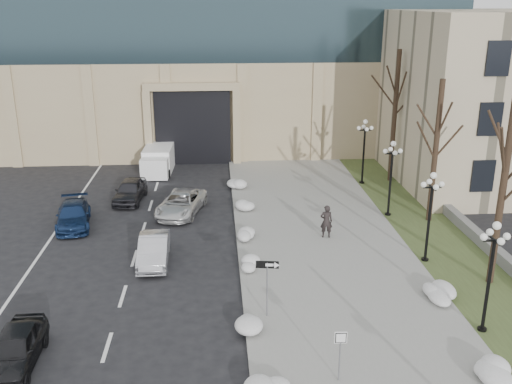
% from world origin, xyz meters
% --- Properties ---
extents(sidewalk, '(9.00, 40.00, 0.12)m').
position_xyz_m(sidewalk, '(3.50, 14.00, 0.06)').
color(sidewalk, gray).
rests_on(sidewalk, ground).
extents(curb, '(0.30, 40.00, 0.14)m').
position_xyz_m(curb, '(-1.00, 14.00, 0.07)').
color(curb, gray).
rests_on(curb, ground).
extents(grass_strip, '(4.00, 40.00, 0.10)m').
position_xyz_m(grass_strip, '(10.00, 14.00, 0.05)').
color(grass_strip, '#3B4824').
rests_on(grass_strip, ground).
extents(stone_wall, '(0.50, 30.00, 0.70)m').
position_xyz_m(stone_wall, '(12.00, 16.00, 0.35)').
color(stone_wall, slate).
rests_on(stone_wall, ground).
extents(car_a, '(1.71, 4.12, 1.39)m').
position_xyz_m(car_a, '(-9.57, 5.07, 0.70)').
color(car_a, black).
rests_on(car_a, ground).
extents(car_b, '(1.55, 4.18, 1.37)m').
position_xyz_m(car_b, '(-5.42, 13.47, 0.68)').
color(car_b, '#B5B7BE').
rests_on(car_b, ground).
extents(car_c, '(2.60, 4.81, 1.32)m').
position_xyz_m(car_c, '(-10.62, 18.79, 0.66)').
color(car_c, navy).
rests_on(car_c, ground).
extents(car_d, '(3.41, 5.31, 1.36)m').
position_xyz_m(car_d, '(-4.42, 20.40, 0.68)').
color(car_d, silver).
rests_on(car_d, ground).
extents(car_e, '(2.10, 4.37, 1.44)m').
position_xyz_m(car_e, '(-7.90, 23.03, 0.72)').
color(car_e, '#2B2B30').
rests_on(car_e, ground).
extents(pedestrian, '(0.72, 0.50, 1.87)m').
position_xyz_m(pedestrian, '(3.82, 15.78, 1.06)').
color(pedestrian, black).
rests_on(pedestrian, sidewalk).
extents(box_truck, '(2.33, 6.06, 1.90)m').
position_xyz_m(box_truck, '(-6.65, 30.16, 0.92)').
color(box_truck, white).
rests_on(box_truck, ground).
extents(one_way_sign, '(0.98, 0.31, 2.63)m').
position_xyz_m(one_way_sign, '(-0.04, 7.64, 2.17)').
color(one_way_sign, slate).
rests_on(one_way_sign, ground).
extents(keep_sign, '(0.44, 0.06, 2.04)m').
position_xyz_m(keep_sign, '(1.90, 3.25, 1.50)').
color(keep_sign, slate).
rests_on(keep_sign, ground).
extents(snow_clump_b, '(1.10, 1.60, 0.36)m').
position_xyz_m(snow_clump_b, '(-0.63, 3.00, 0.30)').
color(snow_clump_b, silver).
rests_on(snow_clump_b, sidewalk).
extents(snow_clump_c, '(1.10, 1.60, 0.36)m').
position_xyz_m(snow_clump_c, '(-0.82, 6.62, 0.30)').
color(snow_clump_c, silver).
rests_on(snow_clump_c, sidewalk).
extents(snow_clump_d, '(1.10, 1.60, 0.36)m').
position_xyz_m(snow_clump_d, '(-0.85, 12.07, 0.30)').
color(snow_clump_d, silver).
rests_on(snow_clump_d, sidewalk).
extents(snow_clump_e, '(1.10, 1.60, 0.36)m').
position_xyz_m(snow_clump_e, '(-0.35, 16.16, 0.30)').
color(snow_clump_e, silver).
rests_on(snow_clump_e, sidewalk).
extents(snow_clump_f, '(1.10, 1.60, 0.36)m').
position_xyz_m(snow_clump_f, '(-0.47, 20.18, 0.30)').
color(snow_clump_f, silver).
rests_on(snow_clump_f, sidewalk).
extents(snow_clump_g, '(1.10, 1.60, 0.36)m').
position_xyz_m(snow_clump_g, '(-0.58, 24.79, 0.30)').
color(snow_clump_g, silver).
rests_on(snow_clump_g, sidewalk).
extents(snow_clump_h, '(1.10, 1.60, 0.36)m').
position_xyz_m(snow_clump_h, '(7.47, 2.84, 0.30)').
color(snow_clump_h, silver).
rests_on(snow_clump_h, sidewalk).
extents(snow_clump_i, '(1.10, 1.60, 0.36)m').
position_xyz_m(snow_clump_i, '(7.49, 8.41, 0.30)').
color(snow_clump_i, silver).
rests_on(snow_clump_i, sidewalk).
extents(lamppost_a, '(1.18, 1.18, 4.76)m').
position_xyz_m(lamppost_a, '(8.30, 6.00, 3.07)').
color(lamppost_a, black).
rests_on(lamppost_a, ground).
extents(lamppost_b, '(1.18, 1.18, 4.76)m').
position_xyz_m(lamppost_b, '(8.30, 12.50, 3.07)').
color(lamppost_b, black).
rests_on(lamppost_b, ground).
extents(lamppost_c, '(1.18, 1.18, 4.76)m').
position_xyz_m(lamppost_c, '(8.30, 19.00, 3.07)').
color(lamppost_c, black).
rests_on(lamppost_c, ground).
extents(lamppost_d, '(1.18, 1.18, 4.76)m').
position_xyz_m(lamppost_d, '(8.30, 25.50, 3.07)').
color(lamppost_d, black).
rests_on(lamppost_d, ground).
extents(tree_near, '(3.20, 3.20, 9.00)m').
position_xyz_m(tree_near, '(10.50, 10.00, 5.83)').
color(tree_near, black).
rests_on(tree_near, ground).
extents(tree_mid, '(3.20, 3.20, 8.50)m').
position_xyz_m(tree_mid, '(10.50, 18.00, 5.50)').
color(tree_mid, black).
rests_on(tree_mid, ground).
extents(tree_far, '(3.20, 3.20, 9.50)m').
position_xyz_m(tree_far, '(10.50, 26.00, 6.15)').
color(tree_far, black).
rests_on(tree_far, ground).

